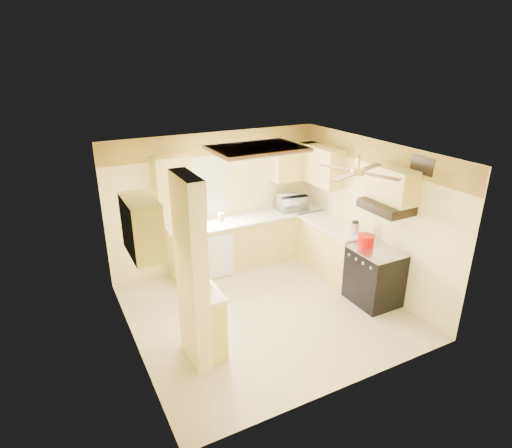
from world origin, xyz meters
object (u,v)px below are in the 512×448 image
microwave (293,203)px  bowl (205,289)px  dutch_oven (366,240)px  kettle (355,228)px  stove (374,276)px

microwave → bowl: 3.32m
dutch_oven → kettle: bearing=74.4°
stove → microwave: bearing=96.3°
bowl → kettle: (2.89, 0.57, 0.09)m
bowl → stove: bearing=-0.9°
microwave → kettle: bearing=108.1°
stove → microwave: (-0.24, 2.12, 0.63)m
bowl → dutch_oven: bearing=3.4°
stove → microwave: 2.22m
kettle → microwave: bearing=101.2°
microwave → dutch_oven: 1.91m
dutch_oven → bowl: bearing=-176.6°
bowl → kettle: 2.95m
microwave → dutch_oven: size_ratio=2.00×
dutch_oven → kettle: 0.43m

